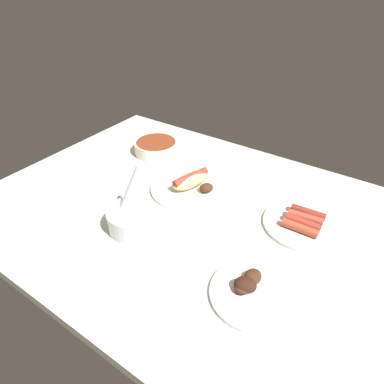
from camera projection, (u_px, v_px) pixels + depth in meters
ground_plane at (185, 211)px, 99.80cm from camera, size 120.00×90.00×3.00cm
bowl_coleslaw at (133, 218)px, 89.65cm from camera, size 13.76×13.76×15.76cm
plate_sausages at (303, 223)px, 91.53cm from camera, size 21.89×21.89×3.34cm
bowl_chili at (156, 146)px, 125.38cm from camera, size 16.43×16.43×4.54cm
plate_hotdog_assembled at (191, 185)px, 105.88cm from camera, size 25.70×25.70×5.61cm
plate_grilled_meat at (252, 290)px, 73.04cm from camera, size 19.65×19.65×4.11cm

